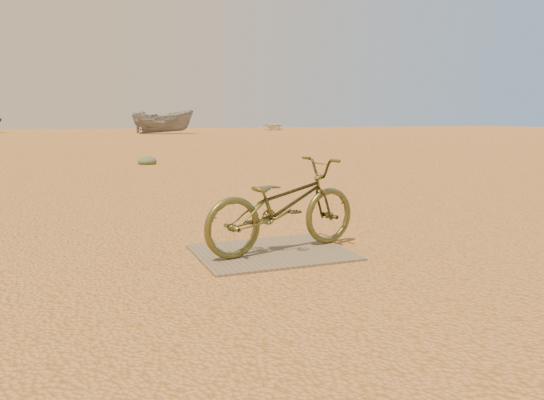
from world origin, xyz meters
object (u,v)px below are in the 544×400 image
object	(u,v)px
plywood_board	(272,252)
boat_far_right	(272,126)
boat_mid_right	(163,122)
bicycle	(283,205)

from	to	relation	value
plywood_board	boat_far_right	size ratio (longest dim) A/B	0.33
boat_far_right	boat_mid_right	bearing A→B (deg)	-116.58
bicycle	boat_far_right	distance (m)	50.96
bicycle	boat_mid_right	bearing A→B (deg)	-20.00
plywood_board	boat_far_right	xyz separation A→B (m)	(18.60, 47.49, 0.45)
boat_far_right	plywood_board	bearing A→B (deg)	-82.51
boat_mid_right	boat_far_right	bearing A→B (deg)	-40.05
plywood_board	boat_far_right	world-z (taller)	boat_far_right
plywood_board	bicycle	distance (m)	0.48
boat_mid_right	bicycle	bearing A→B (deg)	-172.75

